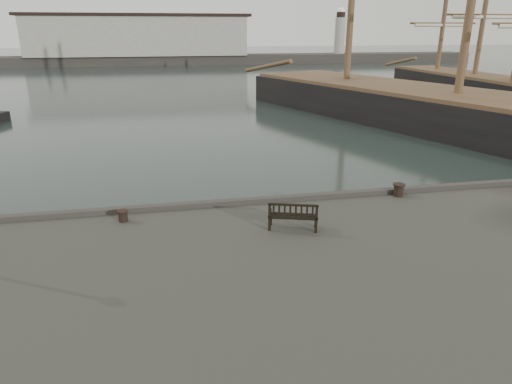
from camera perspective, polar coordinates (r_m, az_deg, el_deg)
ground at (r=17.32m, az=2.13°, el=-5.84°), size 400.00×400.00×0.00m
breakwater at (r=107.23m, az=-12.43°, el=17.57°), size 140.00×9.50×12.20m
bench at (r=14.26m, az=4.64°, el=-3.58°), size 1.62×0.97×0.88m
bollard_left at (r=15.42m, az=-16.30°, el=-2.89°), size 0.44×0.44×0.38m
bollard_right at (r=17.84m, az=17.39°, el=0.25°), size 0.59×0.59×0.47m
tall_ship_main at (r=38.85m, az=23.50°, el=8.24°), size 23.68×43.94×32.77m
tall_ship_far at (r=60.01m, az=25.40°, el=11.44°), size 6.07×26.76×22.88m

